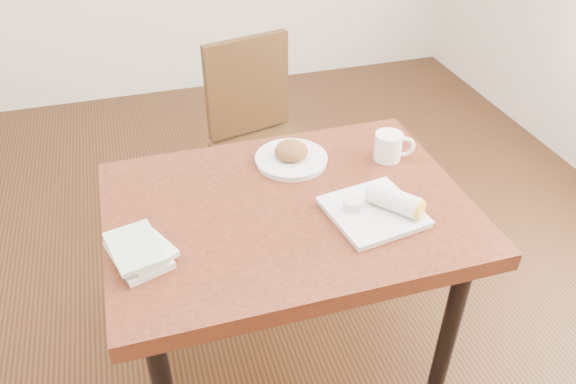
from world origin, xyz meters
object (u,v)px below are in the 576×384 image
object	(u,v)px
book_stack	(139,251)
plate_burrito	(380,208)
chair_far	(260,132)
table	(288,225)
plate_scone	(291,156)
coffee_mug	(389,146)

from	to	relation	value
book_stack	plate_burrito	bearing A→B (deg)	-1.40
chair_far	book_stack	world-z (taller)	chair_far
table	chair_far	xyz separation A→B (m)	(0.11, 0.81, -0.12)
table	plate_scone	xyz separation A→B (m)	(0.08, 0.23, 0.11)
chair_far	plate_scone	xyz separation A→B (m)	(-0.03, -0.58, 0.23)
coffee_mug	plate_burrito	bearing A→B (deg)	-119.60
coffee_mug	plate_burrito	world-z (taller)	coffee_mug
plate_scone	plate_burrito	xyz separation A→B (m)	(0.18, -0.36, 0.00)
plate_scone	book_stack	bearing A→B (deg)	-148.05
table	coffee_mug	xyz separation A→B (m)	(0.42, 0.16, 0.14)
table	coffee_mug	distance (m)	0.47
table	plate_burrito	size ratio (longest dim) A/B	3.78
plate_burrito	chair_far	bearing A→B (deg)	99.04
chair_far	coffee_mug	xyz separation A→B (m)	(0.31, -0.65, 0.25)
chair_far	plate_burrito	world-z (taller)	chair_far
plate_scone	table	bearing A→B (deg)	-109.41
table	coffee_mug	bearing A→B (deg)	20.54
table	chair_far	world-z (taller)	chair_far
chair_far	book_stack	distance (m)	1.11
table	chair_far	size ratio (longest dim) A/B	1.21
plate_burrito	coffee_mug	bearing A→B (deg)	60.40
coffee_mug	book_stack	world-z (taller)	coffee_mug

